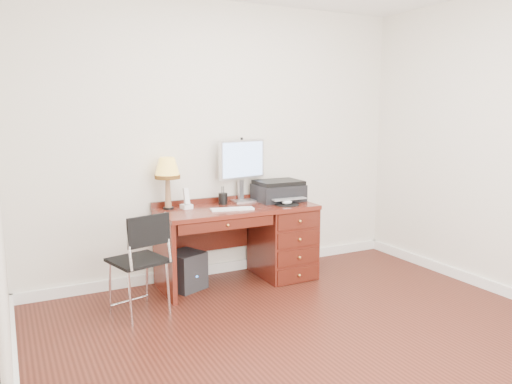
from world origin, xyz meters
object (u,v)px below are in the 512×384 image
printer (278,191)px  phone (186,203)px  leg_lamp (167,171)px  chair (140,255)px  monitor (243,163)px  equipment_box (186,270)px  desk (266,237)px

printer → phone: printer is taller
leg_lamp → chair: 0.92m
monitor → equipment_box: 1.20m
leg_lamp → chair: leg_lamp is taller
monitor → chair: (-1.22, -0.63, -0.62)m
monitor → leg_lamp: size_ratio=1.28×
desk → equipment_box: 0.87m
monitor → leg_lamp: (-0.79, -0.06, -0.04)m
desk → chair: 1.43m
desk → phone: phone is taller
monitor → leg_lamp: bearing=171.7°
phone → leg_lamp: bearing=150.3°
monitor → printer: monitor is taller
equipment_box → monitor: bearing=-8.3°
desk → equipment_box: bearing=176.8°
printer → equipment_box: printer is taller
desk → phone: (-0.79, 0.11, 0.39)m
desk → chair: bearing=-163.5°
leg_lamp → equipment_box: (0.11, -0.12, -0.93)m
printer → leg_lamp: bearing=176.5°
leg_lamp → chair: (-0.42, -0.57, -0.58)m
phone → equipment_box: size_ratio=0.56×
leg_lamp → chair: bearing=-126.3°
chair → printer: bearing=2.6°
printer → chair: (-1.55, -0.49, -0.33)m
monitor → equipment_box: monitor is taller
printer → equipment_box: 1.22m
phone → desk: bearing=-18.0°
leg_lamp → equipment_box: size_ratio=1.38×
desk → monitor: (-0.15, 0.23, 0.73)m
desk → chair: (-1.37, -0.40, 0.11)m
printer → leg_lamp: leg_lamp is taller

